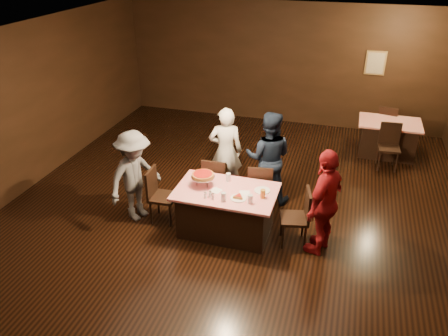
{
  "coord_description": "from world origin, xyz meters",
  "views": [
    {
      "loc": [
        1.71,
        -5.79,
        4.31
      ],
      "look_at": [
        -0.07,
        0.19,
        1.0
      ],
      "focal_mm": 35.0,
      "sensor_mm": 36.0,
      "label": 1
    }
  ],
  "objects_px": {
    "chair_end_left": "(163,196)",
    "chair_back_near": "(389,147)",
    "main_table": "(226,211)",
    "diner_white_jacket": "(226,151)",
    "glass_back": "(228,177)",
    "chair_end_right": "(294,217)",
    "glass_front_right": "(250,199)",
    "chair_back_far": "(387,124)",
    "plate_empty": "(262,190)",
    "diner_grey_knit": "(135,176)",
    "glass_amber": "(263,194)",
    "pizza_stand": "(203,175)",
    "glass_front_left": "(224,197)",
    "diner_navy_hoodie": "(268,158)",
    "chair_far_right": "(260,187)",
    "diner_red_shirt": "(325,202)",
    "chair_far_left": "(216,181)",
    "back_table": "(387,138)"
  },
  "relations": [
    {
      "from": "main_table",
      "to": "glass_front_right",
      "type": "height_order",
      "value": "glass_front_right"
    },
    {
      "from": "chair_back_near",
      "to": "glass_front_left",
      "type": "xyz_separation_m",
      "value": [
        -2.54,
        -3.39,
        0.37
      ]
    },
    {
      "from": "pizza_stand",
      "to": "plate_empty",
      "type": "relative_size",
      "value": 1.52
    },
    {
      "from": "chair_end_right",
      "to": "plate_empty",
      "type": "bearing_deg",
      "value": -118.28
    },
    {
      "from": "chair_back_near",
      "to": "diner_white_jacket",
      "type": "bearing_deg",
      "value": -152.12
    },
    {
      "from": "chair_end_right",
      "to": "glass_front_right",
      "type": "bearing_deg",
      "value": -81.99
    },
    {
      "from": "pizza_stand",
      "to": "glass_back",
      "type": "height_order",
      "value": "pizza_stand"
    },
    {
      "from": "chair_far_left",
      "to": "chair_end_right",
      "type": "xyz_separation_m",
      "value": [
        1.5,
        -0.75,
        0.0
      ]
    },
    {
      "from": "chair_far_right",
      "to": "diner_red_shirt",
      "type": "height_order",
      "value": "diner_red_shirt"
    },
    {
      "from": "diner_white_jacket",
      "to": "pizza_stand",
      "type": "height_order",
      "value": "diner_white_jacket"
    },
    {
      "from": "main_table",
      "to": "plate_empty",
      "type": "height_order",
      "value": "plate_empty"
    },
    {
      "from": "chair_end_left",
      "to": "chair_back_near",
      "type": "height_order",
      "value": "same"
    },
    {
      "from": "glass_front_right",
      "to": "chair_end_right",
      "type": "bearing_deg",
      "value": 21.04
    },
    {
      "from": "chair_far_left",
      "to": "chair_back_far",
      "type": "xyz_separation_m",
      "value": [
        2.99,
        3.64,
        0.0
      ]
    },
    {
      "from": "chair_far_right",
      "to": "chair_end_right",
      "type": "height_order",
      "value": "same"
    },
    {
      "from": "diner_navy_hoodie",
      "to": "plate_empty",
      "type": "distance_m",
      "value": 1.01
    },
    {
      "from": "chair_far_left",
      "to": "pizza_stand",
      "type": "xyz_separation_m",
      "value": [
        0.0,
        -0.7,
        0.48
      ]
    },
    {
      "from": "diner_navy_hoodie",
      "to": "glass_back",
      "type": "xyz_separation_m",
      "value": [
        -0.49,
        -0.85,
        -0.02
      ]
    },
    {
      "from": "pizza_stand",
      "to": "glass_amber",
      "type": "relative_size",
      "value": 2.71
    },
    {
      "from": "chair_back_far",
      "to": "plate_empty",
      "type": "xyz_separation_m",
      "value": [
        -2.04,
        -4.24,
        0.3
      ]
    },
    {
      "from": "chair_far_right",
      "to": "glass_front_left",
      "type": "xyz_separation_m",
      "value": [
        -0.35,
        -1.05,
        0.37
      ]
    },
    {
      "from": "diner_grey_knit",
      "to": "glass_back",
      "type": "distance_m",
      "value": 1.55
    },
    {
      "from": "chair_back_near",
      "to": "glass_back",
      "type": "relative_size",
      "value": 6.79
    },
    {
      "from": "chair_end_left",
      "to": "chair_back_near",
      "type": "xyz_separation_m",
      "value": [
        3.69,
        3.09,
        0.0
      ]
    },
    {
      "from": "diner_white_jacket",
      "to": "glass_back",
      "type": "height_order",
      "value": "diner_white_jacket"
    },
    {
      "from": "diner_white_jacket",
      "to": "pizza_stand",
      "type": "distance_m",
      "value": 1.18
    },
    {
      "from": "chair_end_right",
      "to": "diner_red_shirt",
      "type": "bearing_deg",
      "value": 71.5
    },
    {
      "from": "diner_red_shirt",
      "to": "glass_amber",
      "type": "height_order",
      "value": "diner_red_shirt"
    },
    {
      "from": "chair_back_near",
      "to": "pizza_stand",
      "type": "relative_size",
      "value": 2.5
    },
    {
      "from": "diner_red_shirt",
      "to": "back_table",
      "type": "bearing_deg",
      "value": -175.51
    },
    {
      "from": "chair_far_right",
      "to": "chair_back_near",
      "type": "distance_m",
      "value": 3.21
    },
    {
      "from": "diner_navy_hoodie",
      "to": "diner_grey_knit",
      "type": "xyz_separation_m",
      "value": [
        -2.01,
        -1.19,
        -0.06
      ]
    },
    {
      "from": "chair_back_near",
      "to": "chair_end_left",
      "type": "bearing_deg",
      "value": -144.34
    },
    {
      "from": "diner_navy_hoodie",
      "to": "glass_front_right",
      "type": "distance_m",
      "value": 1.4
    },
    {
      "from": "glass_front_left",
      "to": "glass_front_right",
      "type": "relative_size",
      "value": 1.0
    },
    {
      "from": "diner_grey_knit",
      "to": "main_table",
      "type": "bearing_deg",
      "value": -66.46
    },
    {
      "from": "chair_back_far",
      "to": "glass_front_right",
      "type": "xyz_separation_m",
      "value": [
        -2.14,
        -4.64,
        0.37
      ]
    },
    {
      "from": "diner_navy_hoodie",
      "to": "glass_amber",
      "type": "relative_size",
      "value": 12.26
    },
    {
      "from": "diner_white_jacket",
      "to": "diner_navy_hoodie",
      "type": "bearing_deg",
      "value": 159.03
    },
    {
      "from": "diner_white_jacket",
      "to": "diner_grey_knit",
      "type": "bearing_deg",
      "value": 31.13
    },
    {
      "from": "chair_end_right",
      "to": "glass_front_left",
      "type": "height_order",
      "value": "chair_end_right"
    },
    {
      "from": "diner_grey_knit",
      "to": "diner_red_shirt",
      "type": "xyz_separation_m",
      "value": [
        3.09,
        -0.0,
        0.05
      ]
    },
    {
      "from": "chair_end_left",
      "to": "glass_back",
      "type": "height_order",
      "value": "chair_end_left"
    },
    {
      "from": "pizza_stand",
      "to": "glass_back",
      "type": "distance_m",
      "value": 0.44
    },
    {
      "from": "chair_back_far",
      "to": "plate_empty",
      "type": "distance_m",
      "value": 4.72
    },
    {
      "from": "chair_back_far",
      "to": "glass_front_left",
      "type": "height_order",
      "value": "chair_back_far"
    },
    {
      "from": "pizza_stand",
      "to": "glass_back",
      "type": "bearing_deg",
      "value": 35.54
    },
    {
      "from": "diner_grey_knit",
      "to": "glass_amber",
      "type": "distance_m",
      "value": 2.17
    },
    {
      "from": "main_table",
      "to": "chair_end_left",
      "type": "bearing_deg",
      "value": -180.0
    },
    {
      "from": "glass_amber",
      "to": "main_table",
      "type": "bearing_deg",
      "value": 175.24
    }
  ]
}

